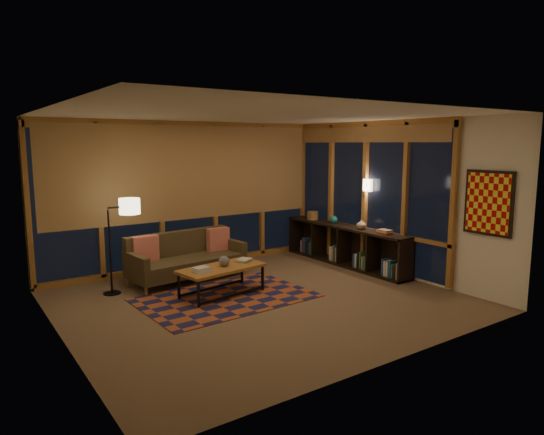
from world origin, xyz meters
TOP-DOWN VIEW (x-y plane):
  - floor at (0.00, 0.00)m, footprint 5.50×5.00m
  - ceiling at (0.00, 0.00)m, footprint 5.50×5.00m
  - walls at (0.00, 0.00)m, footprint 5.51×5.01m
  - window_wall_back at (0.00, 2.43)m, footprint 5.30×0.16m
  - window_wall_right at (2.68, 0.60)m, footprint 0.16×3.70m
  - wall_art at (2.71, -1.85)m, footprint 0.06×0.74m
  - wall_sconce at (2.62, 0.45)m, footprint 0.12×0.18m
  - sofa at (-0.44, 1.60)m, footprint 2.01×0.98m
  - pillow_left at (-1.11, 1.74)m, footprint 0.42×0.14m
  - pillow_right at (0.25, 1.79)m, footprint 0.41×0.14m
  - area_rug at (-0.38, 0.39)m, footprint 2.58×1.78m
  - coffee_table at (-0.36, 0.55)m, footprint 1.40×0.80m
  - book_stack_a at (-0.74, 0.48)m, footprint 0.24×0.20m
  - book_stack_b at (0.10, 0.65)m, footprint 0.31×0.29m
  - ceramic_pot at (-0.30, 0.57)m, footprint 0.17×0.17m
  - floor_lamp at (-1.73, 1.58)m, footprint 0.51×0.35m
  - bookshelf at (2.49, 0.88)m, footprint 0.40×3.01m
  - basket at (2.47, 1.83)m, footprint 0.24×0.24m
  - teal_bowl at (2.49, 1.21)m, footprint 0.17×0.17m
  - vase at (2.49, 0.45)m, footprint 0.20×0.20m
  - shelf_book_stack at (2.49, -0.11)m, footprint 0.22×0.27m

SIDE VIEW (x-z plane):
  - floor at x=0.00m, z-range -0.01..0.01m
  - area_rug at x=-0.38m, z-range 0.00..0.01m
  - coffee_table at x=-0.36m, z-range 0.00..0.44m
  - bookshelf at x=2.49m, z-range 0.00..0.75m
  - sofa at x=-0.44m, z-range 0.00..0.80m
  - book_stack_b at x=0.10m, z-range 0.44..0.49m
  - book_stack_a at x=-0.74m, z-range 0.44..0.51m
  - ceramic_pot at x=-0.30m, z-range 0.44..0.61m
  - pillow_right at x=0.25m, z-range 0.40..0.80m
  - pillow_left at x=-1.11m, z-range 0.40..0.82m
  - floor_lamp at x=-1.73m, z-range 0.00..1.47m
  - shelf_book_stack at x=2.49m, z-range 0.75..0.82m
  - teal_bowl at x=2.49m, z-range 0.75..0.91m
  - basket at x=2.47m, z-range 0.75..0.92m
  - vase at x=2.49m, z-range 0.75..0.94m
  - walls at x=0.00m, z-range 0.00..2.70m
  - window_wall_back at x=0.00m, z-range 0.05..2.65m
  - window_wall_right at x=2.68m, z-range 0.05..2.65m
  - wall_art at x=2.71m, z-range 0.98..1.92m
  - wall_sconce at x=2.62m, z-range 1.44..1.66m
  - ceiling at x=0.00m, z-range 2.70..2.71m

